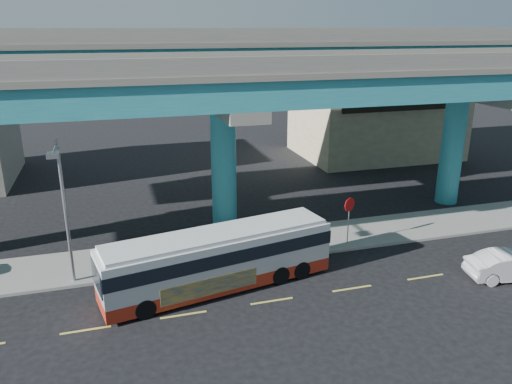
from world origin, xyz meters
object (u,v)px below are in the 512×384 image
object	(u,v)px
street_lamp	(62,195)
stop_sign	(349,210)
transit_bus	(219,257)
sedan	(511,266)

from	to	relation	value
street_lamp	stop_sign	size ratio (longest dim) A/B	2.51
transit_bus	sedan	size ratio (longest dim) A/B	2.53
street_lamp	transit_bus	bearing A→B (deg)	-15.39
stop_sign	sedan	bearing A→B (deg)	-44.89
transit_bus	street_lamp	bearing A→B (deg)	153.80
stop_sign	street_lamp	bearing A→B (deg)	-177.55
transit_bus	street_lamp	xyz separation A→B (m)	(-6.63, 1.82, 3.14)
street_lamp	stop_sign	world-z (taller)	street_lamp
sedan	stop_sign	bearing A→B (deg)	55.47
transit_bus	stop_sign	distance (m)	8.36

